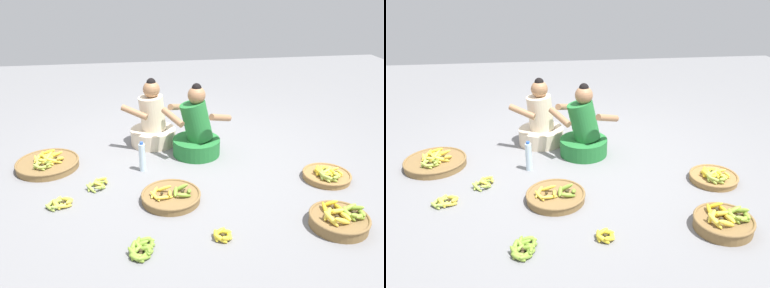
{
  "view_description": "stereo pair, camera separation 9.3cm",
  "coord_description": "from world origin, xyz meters",
  "views": [
    {
      "loc": [
        -0.51,
        -3.66,
        1.93
      ],
      "look_at": [
        0.0,
        -0.2,
        0.35
      ],
      "focal_mm": 37.41,
      "sensor_mm": 36.0,
      "label": 1
    },
    {
      "loc": [
        -0.42,
        -3.68,
        1.93
      ],
      "look_at": [
        0.0,
        -0.2,
        0.35
      ],
      "focal_mm": 37.41,
      "sensor_mm": 36.0,
      "label": 2
    }
  ],
  "objects": [
    {
      "name": "ground_plane",
      "position": [
        0.0,
        0.0,
        0.0
      ],
      "size": [
        10.0,
        10.0,
        0.0
      ],
      "primitive_type": "plane",
      "color": "slate"
    },
    {
      "name": "vendor_woman_front",
      "position": [
        0.12,
        0.3,
        0.26
      ],
      "size": [
        0.75,
        0.53,
        0.81
      ],
      "color": "#237233",
      "rests_on": "ground"
    },
    {
      "name": "vendor_woman_behind",
      "position": [
        -0.33,
        0.66,
        0.25
      ],
      "size": [
        0.73,
        0.52,
        0.78
      ],
      "color": "beige",
      "rests_on": "ground"
    },
    {
      "name": "banana_basket_mid_left",
      "position": [
        1.3,
        -0.46,
        0.05
      ],
      "size": [
        0.47,
        0.47,
        0.14
      ],
      "color": "olive",
      "rests_on": "ground"
    },
    {
      "name": "banana_basket_mid_right",
      "position": [
        -1.45,
        0.19,
        0.05
      ],
      "size": [
        0.64,
        0.64,
        0.16
      ],
      "color": "brown",
      "rests_on": "ground"
    },
    {
      "name": "banana_basket_near_vendor",
      "position": [
        -0.25,
        -0.62,
        0.04
      ],
      "size": [
        0.53,
        0.53,
        0.15
      ],
      "color": "brown",
      "rests_on": "ground"
    },
    {
      "name": "banana_basket_front_center",
      "position": [
        1.05,
        -1.2,
        0.06
      ],
      "size": [
        0.48,
        0.48,
        0.18
      ],
      "color": "brown",
      "rests_on": "ground"
    },
    {
      "name": "loose_bananas_back_center",
      "position": [
        0.09,
        -1.22,
        0.03
      ],
      "size": [
        0.17,
        0.18,
        0.08
      ],
      "color": "yellow",
      "rests_on": "ground"
    },
    {
      "name": "loose_bananas_front_right",
      "position": [
        -1.22,
        -0.57,
        0.03
      ],
      "size": [
        0.25,
        0.22,
        0.09
      ],
      "color": "#9EB747",
      "rests_on": "ground"
    },
    {
      "name": "loose_bananas_near_bicycle",
      "position": [
        -0.53,
        -1.29,
        0.03
      ],
      "size": [
        0.23,
        0.29,
        0.09
      ],
      "color": "olive",
      "rests_on": "ground"
    },
    {
      "name": "loose_bananas_front_left",
      "position": [
        -0.91,
        -0.28,
        0.03
      ],
      "size": [
        0.21,
        0.25,
        0.08
      ],
      "color": "#9EB747",
      "rests_on": "ground"
    },
    {
      "name": "water_bottle",
      "position": [
        -0.48,
        -0.01,
        0.15
      ],
      "size": [
        0.06,
        0.06,
        0.32
      ],
      "color": "silver",
      "rests_on": "ground"
    }
  ]
}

